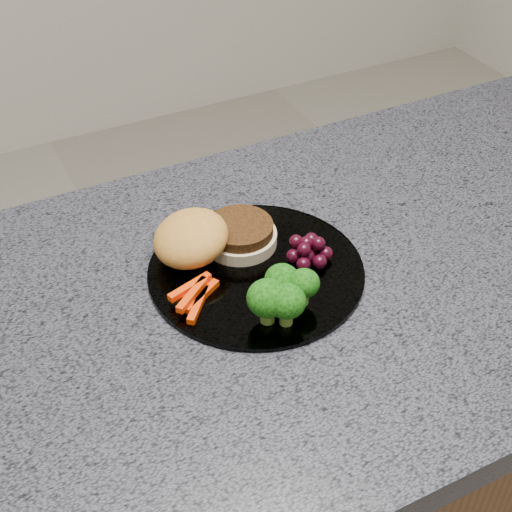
{
  "coord_description": "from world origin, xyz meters",
  "views": [
    {
      "loc": [
        -0.37,
        -0.54,
        1.47
      ],
      "look_at": [
        -0.08,
        0.03,
        0.93
      ],
      "focal_mm": 50.0,
      "sensor_mm": 36.0,
      "label": 1
    }
  ],
  "objects_px": {
    "island_cabinet": "(308,485)",
    "plate": "(256,271)",
    "burger": "(209,240)",
    "grape_bunch": "(308,250)"
  },
  "relations": [
    {
      "from": "island_cabinet",
      "to": "plate",
      "type": "height_order",
      "value": "plate"
    },
    {
      "from": "burger",
      "to": "plate",
      "type": "bearing_deg",
      "value": -60.61
    },
    {
      "from": "island_cabinet",
      "to": "plate",
      "type": "distance_m",
      "value": 0.48
    },
    {
      "from": "island_cabinet",
      "to": "grape_bunch",
      "type": "distance_m",
      "value": 0.49
    },
    {
      "from": "island_cabinet",
      "to": "burger",
      "type": "distance_m",
      "value": 0.52
    },
    {
      "from": "plate",
      "to": "grape_bunch",
      "type": "bearing_deg",
      "value": -10.11
    },
    {
      "from": "grape_bunch",
      "to": "plate",
      "type": "bearing_deg",
      "value": 169.89
    },
    {
      "from": "island_cabinet",
      "to": "burger",
      "type": "xyz_separation_m",
      "value": [
        -0.12,
        0.09,
        0.5
      ]
    },
    {
      "from": "island_cabinet",
      "to": "plate",
      "type": "bearing_deg",
      "value": 156.81
    },
    {
      "from": "burger",
      "to": "grape_bunch",
      "type": "bearing_deg",
      "value": -38.55
    }
  ]
}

